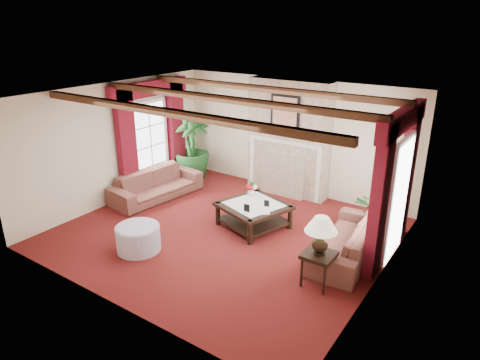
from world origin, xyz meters
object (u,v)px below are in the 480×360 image
Objects in this scene: side_table at (318,269)px; coffee_table at (254,215)px; sofa_right at (348,234)px; sofa_left at (156,180)px; potted_palm at (192,161)px; ottoman at (138,238)px.

coffee_table is at bearing 149.45° from side_table.
sofa_right is 1.13m from side_table.
sofa_left is 1.19× the size of potted_palm.
side_table is at bearing -6.93° from sofa_right.
coffee_table is 2.24m from side_table.
side_table is (4.80, -2.62, -0.19)m from potted_palm.
potted_palm reaches higher than ottoman.
side_table is (-0.05, -1.12, -0.14)m from sofa_right.
sofa_right is at bearing -17.17° from potted_palm.
coffee_table is at bearing 57.93° from ottoman.
sofa_right reaches higher than ottoman.
side_table is at bearing -12.54° from coffee_table.
sofa_right is 5.07m from potted_palm.
sofa_right is 3.76m from ottoman.
sofa_left reaches higher than side_table.
side_table is (1.93, -1.14, 0.04)m from coffee_table.
sofa_left is at bearing -83.33° from potted_palm.
coffee_table is 2.32m from ottoman.
side_table is (4.62, -1.12, -0.15)m from sofa_left.
coffee_table is 2.11× the size of side_table.
ottoman is (-3.21, -1.95, -0.19)m from sofa_right.
ottoman is (1.63, -3.45, -0.24)m from potted_palm.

